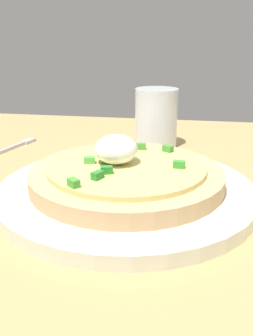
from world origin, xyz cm
name	(u,v)px	position (x,y,z in cm)	size (l,w,h in cm)	color
dining_table	(160,176)	(0.00, 0.00, 1.02)	(97.22, 67.10, 2.03)	tan
plate	(126,190)	(-3.22, -9.76, 2.81)	(29.73, 29.73, 1.56)	silver
pizza	(126,173)	(-3.31, -9.74, 4.94)	(22.27, 22.27, 5.76)	tan
cup_far	(156,120)	(-1.87, 12.07, 6.50)	(7.17, 7.17, 9.74)	silver
fork	(16,146)	(-25.19, 7.08, 2.28)	(3.62, 11.15, 0.50)	#B7B7BC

